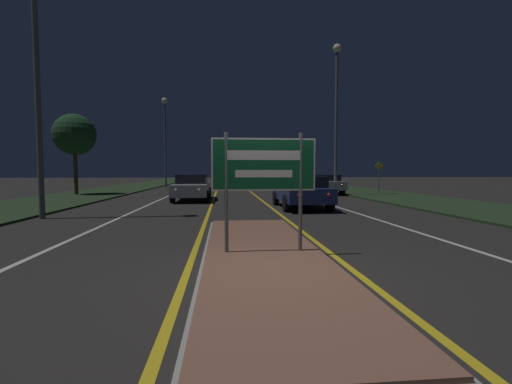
% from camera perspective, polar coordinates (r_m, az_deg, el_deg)
% --- Properties ---
extents(ground_plane, '(160.00, 160.00, 0.00)m').
position_cam_1_polar(ground_plane, '(5.36, 2.65, -13.44)').
color(ground_plane, '#282623').
extents(median_island, '(2.21, 8.01, 0.10)m').
position_cam_1_polar(median_island, '(6.36, 1.29, -10.32)').
color(median_island, '#999993').
rests_on(median_island, ground_plane).
extents(verge_left, '(5.00, 100.00, 0.08)m').
position_cam_1_polar(verge_left, '(26.61, -24.64, -0.10)').
color(verge_left, '#23381E').
rests_on(verge_left, ground_plane).
extents(verge_right, '(5.00, 100.00, 0.08)m').
position_cam_1_polar(verge_right, '(27.12, 16.76, 0.13)').
color(verge_right, '#23381E').
rests_on(verge_right, ground_plane).
extents(centre_line_yellow_left, '(0.12, 70.00, 0.01)m').
position_cam_1_polar(centre_line_yellow_left, '(30.12, -6.47, 0.51)').
color(centre_line_yellow_left, gold).
rests_on(centre_line_yellow_left, ground_plane).
extents(centre_line_yellow_right, '(0.12, 70.00, 0.01)m').
position_cam_1_polar(centre_line_yellow_right, '(30.18, -1.56, 0.53)').
color(centre_line_yellow_right, gold).
rests_on(centre_line_yellow_right, ground_plane).
extents(lane_line_white_left, '(0.12, 70.00, 0.01)m').
position_cam_1_polar(lane_line_white_left, '(30.31, -11.97, 0.47)').
color(lane_line_white_left, silver).
rests_on(lane_line_white_left, ground_plane).
extents(lane_line_white_right, '(0.12, 70.00, 0.01)m').
position_cam_1_polar(lane_line_white_right, '(30.51, 3.90, 0.56)').
color(lane_line_white_right, silver).
rests_on(lane_line_white_right, ground_plane).
extents(edge_line_white_left, '(0.10, 70.00, 0.01)m').
position_cam_1_polar(edge_line_white_left, '(30.80, -17.53, 0.43)').
color(edge_line_white_left, silver).
rests_on(edge_line_white_left, ground_plane).
extents(edge_line_white_right, '(0.10, 70.00, 0.01)m').
position_cam_1_polar(edge_line_white_right, '(31.14, 9.35, 0.58)').
color(edge_line_white_right, silver).
rests_on(edge_line_white_right, ground_plane).
extents(highway_sign, '(1.88, 0.07, 2.15)m').
position_cam_1_polar(highway_sign, '(6.17, 1.31, 3.75)').
color(highway_sign, '#56565B').
rests_on(highway_sign, median_island).
extents(streetlight_left_far, '(0.57, 0.57, 8.52)m').
position_cam_1_polar(streetlight_left_far, '(34.26, -14.93, 10.44)').
color(streetlight_left_far, '#56565B').
rests_on(streetlight_left_far, ground_plane).
extents(streetlight_right_near, '(0.52, 0.52, 9.42)m').
position_cam_1_polar(streetlight_right_near, '(22.65, 13.26, 14.68)').
color(streetlight_right_near, '#56565B').
rests_on(streetlight_right_near, ground_plane).
extents(car_receding_0, '(1.93, 4.34, 1.35)m').
position_cam_1_polar(car_receding_0, '(14.53, 7.50, 0.19)').
color(car_receding_0, navy).
rests_on(car_receding_0, ground_plane).
extents(car_receding_1, '(2.01, 4.76, 1.32)m').
position_cam_1_polar(car_receding_1, '(23.85, 11.02, 1.43)').
color(car_receding_1, '#B7B7BC').
rests_on(car_receding_1, ground_plane).
extents(car_receding_2, '(1.84, 4.65, 1.46)m').
position_cam_1_polar(car_receding_2, '(34.64, -0.14, 2.21)').
color(car_receding_2, '#4C514C').
rests_on(car_receding_2, ground_plane).
extents(car_approaching_0, '(1.89, 4.75, 1.38)m').
position_cam_1_polar(car_approaching_0, '(18.77, -10.58, 0.89)').
color(car_approaching_0, '#B7B7BC').
rests_on(car_approaching_0, ground_plane).
extents(warning_sign, '(0.60, 0.06, 2.13)m').
position_cam_1_polar(warning_sign, '(24.87, 19.81, 2.84)').
color(warning_sign, '#56565B').
rests_on(warning_sign, verge_right).
extents(roadside_palm_left, '(2.60, 2.60, 5.12)m').
position_cam_1_polar(roadside_palm_left, '(24.96, -28.00, 8.41)').
color(roadside_palm_left, '#4C3823').
rests_on(roadside_palm_left, verge_left).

